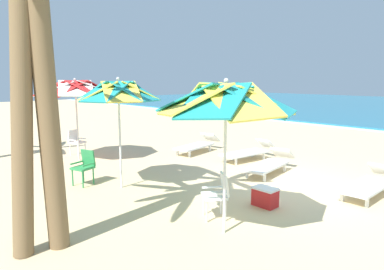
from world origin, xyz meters
TOP-DOWN VIEW (x-y plane):
  - ground_plane at (0.00, 0.00)m, footprint 80.00×80.00m
  - beach_umbrella_0 at (0.56, -3.05)m, footprint 2.31×2.31m
  - plastic_chair_0 at (0.04, -2.66)m, footprint 0.62×0.63m
  - beach_umbrella_1 at (-2.82, -3.03)m, footprint 2.00×2.00m
  - plastic_chair_1 at (-3.67, -3.56)m, footprint 0.56×0.58m
  - beach_umbrella_2 at (-6.25, -2.54)m, footprint 2.61×2.61m
  - plastic_chair_2 at (-7.16, -2.22)m, footprint 0.59×0.57m
  - sun_lounger_0 at (1.51, 0.86)m, footprint 0.65×2.15m
  - sun_lounger_1 at (-1.13, 0.74)m, footprint 0.97×2.22m
  - sun_lounger_2 at (-2.53, 1.60)m, footprint 0.83×2.19m
  - sun_lounger_3 at (-4.54, 1.18)m, footprint 1.04×2.23m
  - palm_tree_0 at (-0.96, -5.69)m, footprint 3.22×2.66m
  - palm_tree_2 at (-0.90, -5.40)m, footprint 3.16×2.78m
  - cooler_box at (0.29, -1.47)m, footprint 0.50×0.34m

SIDE VIEW (x-z plane):
  - ground_plane at x=0.00m, z-range 0.00..0.00m
  - cooler_box at x=0.29m, z-range 0.00..0.40m
  - sun_lounger_0 at x=1.51m, z-range -0.03..0.59m
  - sun_lounger_1 at x=-1.13m, z-range -0.03..0.59m
  - sun_lounger_2 at x=-2.53m, z-range -0.03..0.59m
  - sun_lounger_3 at x=-4.54m, z-range -0.03..0.59m
  - plastic_chair_0 at x=0.04m, z-range 0.06..0.93m
  - plastic_chair_1 at x=-3.67m, z-range 0.06..0.93m
  - plastic_chair_2 at x=-7.16m, z-range 0.06..0.93m
  - beach_umbrella_0 at x=0.56m, z-range 0.96..3.60m
  - beach_umbrella_1 at x=-2.82m, z-range 0.98..3.65m
  - beach_umbrella_2 at x=-6.25m, z-range 1.00..3.66m
  - palm_tree_0 at x=-0.96m, z-range 0.69..5.41m
  - palm_tree_2 at x=-0.90m, z-range 0.69..6.56m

